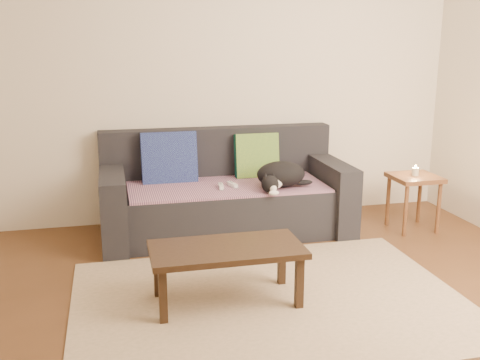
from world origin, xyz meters
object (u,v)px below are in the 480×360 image
Objects in this scene: sofa at (225,197)px; wii_remote_a at (221,186)px; wii_remote_b at (232,185)px; coffee_table at (227,254)px; side_table at (414,185)px; cat at (280,175)px.

sofa reaches higher than wii_remote_a.
wii_remote_b is 1.27m from coffee_table.
side_table is at bearing -11.59° from sofa.
side_table is at bearing -18.25° from cat.
sofa reaches higher than wii_remote_b.
sofa is at bearing -14.32° from wii_remote_a.
cat is 3.36× the size of wii_remote_a.
sofa is 1.40m from coffee_table.
wii_remote_a is (-0.49, 0.09, -0.09)m from cat.
side_table reaches higher than coffee_table.
cat is at bearing -32.54° from sofa.
wii_remote_b is at bearing -65.88° from wii_remote_a.
side_table is 2.17m from coffee_table.
side_table is at bearing -108.77° from wii_remote_b.
sofa reaches higher than cat.
coffee_table is at bearing 153.83° from wii_remote_b.
sofa is 0.24m from wii_remote_a.
wii_remote_b is (-0.38, 0.12, -0.09)m from cat.
sofa is 2.19× the size of coffee_table.
coffee_table is (-0.31, -1.23, -0.12)m from wii_remote_b.
wii_remote_a is at bearing 154.65° from cat.
wii_remote_a is 1.70m from side_table.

